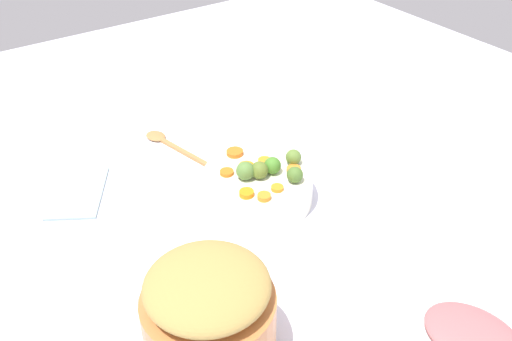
{
  "coord_description": "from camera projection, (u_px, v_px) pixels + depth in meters",
  "views": [
    {
      "loc": [
        0.84,
        -0.59,
        0.82
      ],
      "look_at": [
        -0.0,
        -0.0,
        0.1
      ],
      "focal_mm": 39.68,
      "sensor_mm": 36.0,
      "label": 1
    }
  ],
  "objects": [
    {
      "name": "carrot_slice_5",
      "position": [
        277.0,
        188.0,
        1.2
      ],
      "size": [
        0.04,
        0.04,
        0.01
      ],
      "primitive_type": "cylinder",
      "rotation": [
        0.0,
        0.0,
        0.67
      ],
      "color": "orange",
      "rests_on": "serving_bowl_carrots"
    },
    {
      "name": "brussels_sprout_4",
      "position": [
        295.0,
        175.0,
        1.22
      ],
      "size": [
        0.04,
        0.04,
        0.04
      ],
      "primitive_type": "sphere",
      "color": "#4C712C",
      "rests_on": "serving_bowl_carrots"
    },
    {
      "name": "dish_towel",
      "position": [
        78.0,
        193.0,
        1.31
      ],
      "size": [
        0.22,
        0.2,
        0.01
      ],
      "primitive_type": "cube",
      "rotation": [
        0.0,
        0.0,
        -0.55
      ],
      "color": "#95AFB2",
      "rests_on": "tabletop"
    },
    {
      "name": "brussels_sprout_2",
      "position": [
        259.0,
        170.0,
        1.23
      ],
      "size": [
        0.04,
        0.04,
        0.04
      ],
      "primitive_type": "sphere",
      "color": "#5C732A",
      "rests_on": "serving_bowl_carrots"
    },
    {
      "name": "carrot_slice_6",
      "position": [
        227.0,
        172.0,
        1.25
      ],
      "size": [
        0.04,
        0.04,
        0.01
      ],
      "primitive_type": "cylinder",
      "rotation": [
        0.0,
        0.0,
        0.32
      ],
      "color": "orange",
      "rests_on": "serving_bowl_carrots"
    },
    {
      "name": "stuffing_mound",
      "position": [
        207.0,
        286.0,
        0.85
      ],
      "size": [
        0.2,
        0.2,
        0.06
      ],
      "primitive_type": "ellipsoid",
      "color": "#AE8B48",
      "rests_on": "metal_pot"
    },
    {
      "name": "wooden_spoon",
      "position": [
        167.0,
        142.0,
        1.48
      ],
      "size": [
        0.25,
        0.08,
        0.01
      ],
      "color": "#AE7943",
      "rests_on": "tabletop"
    },
    {
      "name": "metal_pot",
      "position": [
        210.0,
        328.0,
        0.91
      ],
      "size": [
        0.21,
        0.21,
        0.14
      ],
      "primitive_type": "cylinder",
      "color": "#C6783F",
      "rests_on": "tabletop"
    },
    {
      "name": "brussels_sprout_3",
      "position": [
        293.0,
        157.0,
        1.27
      ],
      "size": [
        0.04,
        0.04,
        0.04
      ],
      "primitive_type": "sphere",
      "color": "olive",
      "rests_on": "serving_bowl_carrots"
    },
    {
      "name": "ham_slice_main",
      "position": [
        473.0,
        335.0,
        0.95
      ],
      "size": [
        0.2,
        0.17,
        0.03
      ],
      "primitive_type": "ellipsoid",
      "rotation": [
        0.0,
        0.0,
        0.28
      ],
      "color": "#C96062",
      "rests_on": "ham_plate"
    },
    {
      "name": "carrot_slice_0",
      "position": [
        236.0,
        152.0,
        1.32
      ],
      "size": [
        0.05,
        0.05,
        0.01
      ],
      "primitive_type": "cylinder",
      "rotation": [
        0.0,
        0.0,
        5.87
      ],
      "color": "orange",
      "rests_on": "serving_bowl_carrots"
    },
    {
      "name": "serving_bowl_carrots",
      "position": [
        256.0,
        187.0,
        1.27
      ],
      "size": [
        0.25,
        0.25,
        0.07
      ],
      "primitive_type": "cylinder",
      "color": "white",
      "rests_on": "tabletop"
    },
    {
      "name": "brussels_sprout_1",
      "position": [
        272.0,
        165.0,
        1.25
      ],
      "size": [
        0.04,
        0.04,
        0.04
      ],
      "primitive_type": "sphere",
      "color": "#468128",
      "rests_on": "serving_bowl_carrots"
    },
    {
      "name": "carrot_slice_1",
      "position": [
        247.0,
        193.0,
        1.19
      ],
      "size": [
        0.04,
        0.04,
        0.01
      ],
      "primitive_type": "cylinder",
      "rotation": [
        0.0,
        0.0,
        1.87
      ],
      "color": "orange",
      "rests_on": "serving_bowl_carrots"
    },
    {
      "name": "brussels_sprout_0",
      "position": [
        245.0,
        170.0,
        1.23
      ],
      "size": [
        0.04,
        0.04,
        0.04
      ],
      "primitive_type": "sphere",
      "color": "#567E38",
      "rests_on": "serving_bowl_carrots"
    },
    {
      "name": "carrot_slice_7",
      "position": [
        264.0,
        197.0,
        1.18
      ],
      "size": [
        0.04,
        0.04,
        0.01
      ],
      "primitive_type": "cylinder",
      "rotation": [
        0.0,
        0.0,
        0.76
      ],
      "color": "orange",
      "rests_on": "serving_bowl_carrots"
    },
    {
      "name": "carrot_slice_4",
      "position": [
        294.0,
        170.0,
        1.26
      ],
      "size": [
        0.05,
        0.05,
        0.01
      ],
      "primitive_type": "cylinder",
      "rotation": [
        0.0,
        0.0,
        5.47
      ],
      "color": "orange",
      "rests_on": "serving_bowl_carrots"
    },
    {
      "name": "ham_plate",
      "position": [
        450.0,
        340.0,
        0.97
      ],
      "size": [
        0.27,
        0.27,
        0.01
      ],
      "primitive_type": "cylinder",
      "color": "white",
      "rests_on": "tabletop"
    },
    {
      "name": "tabletop",
      "position": [
        258.0,
        203.0,
        1.3
      ],
      "size": [
        2.4,
        2.4,
        0.02
      ],
      "primitive_type": "cube",
      "color": "white",
      "rests_on": "ground"
    },
    {
      "name": "carrot_slice_2",
      "position": [
        265.0,
        161.0,
        1.28
      ],
      "size": [
        0.04,
        0.04,
        0.01
      ],
      "primitive_type": "cylinder",
      "rotation": [
        0.0,
        0.0,
        5.98
      ],
      "color": "orange",
      "rests_on": "serving_bowl_carrots"
    },
    {
      "name": "carrot_slice_3",
      "position": [
        246.0,
        166.0,
        1.27
      ],
      "size": [
        0.05,
        0.05,
        0.01
      ],
      "primitive_type": "cylinder",
      "rotation": [
        0.0,
        0.0,
        0.61
      ],
      "color": "orange",
      "rests_on": "serving_bowl_carrots"
    }
  ]
}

